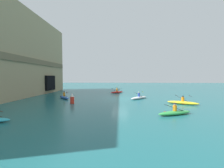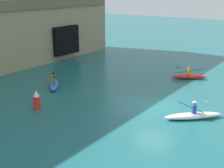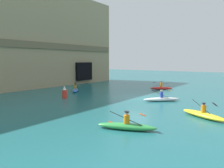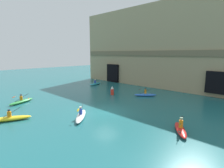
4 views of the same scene
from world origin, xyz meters
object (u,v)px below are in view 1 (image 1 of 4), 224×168
kayak_blue (64,97)px  kayak_green (175,112)px  kayak_white (139,98)px  kayak_yellow (183,102)px  marker_buoy (72,99)px  kayak_red (117,92)px

kayak_blue → kayak_green: size_ratio=0.81×
kayak_blue → kayak_white: (0.31, -11.40, -0.01)m
kayak_yellow → marker_buoy: marker_buoy is taller
kayak_yellow → kayak_white: bearing=-13.6°
kayak_yellow → kayak_white: size_ratio=1.16×
kayak_yellow → marker_buoy: 13.66m
marker_buoy → kayak_yellow: bearing=-88.8°
kayak_green → kayak_white: bearing=-100.0°
kayak_white → marker_buoy: (-4.34, 8.84, 0.38)m
kayak_red → marker_buoy: (-12.32, 5.35, 0.37)m
kayak_red → kayak_blue: kayak_red is taller
kayak_yellow → kayak_white: 6.30m
kayak_red → kayak_white: (-7.97, -3.49, -0.01)m
kayak_white → marker_buoy: marker_buoy is taller
kayak_red → kayak_blue: 11.45m
kayak_white → kayak_blue: bearing=-42.6°
kayak_yellow → kayak_green: size_ratio=1.04×
kayak_red → kayak_green: (-17.32, -5.47, -0.01)m
kayak_yellow → kayak_blue: kayak_yellow is taller
kayak_yellow → kayak_green: (-5.28, 2.84, 0.00)m
kayak_white → kayak_green: kayak_white is taller
kayak_yellow → marker_buoy: size_ratio=2.75×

